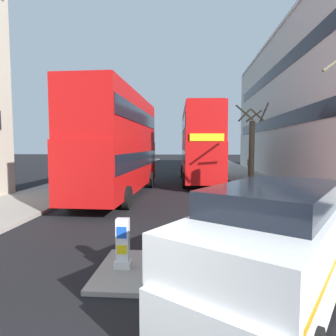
# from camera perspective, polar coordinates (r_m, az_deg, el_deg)

# --- Properties ---
(sidewalk_right) EXTENTS (4.00, 80.00, 0.14)m
(sidewalk_right) POSITION_cam_1_polar(r_m,az_deg,el_deg) (18.94, 19.64, -4.16)
(sidewalk_right) COLOR gray
(sidewalk_right) RESTS_ON ground
(sidewalk_left) EXTENTS (4.00, 80.00, 0.14)m
(sidewalk_left) POSITION_cam_1_polar(r_m,az_deg,el_deg) (19.92, -19.44, -3.75)
(sidewalk_left) COLOR gray
(sidewalk_left) RESTS_ON ground
(kerb_line_outer) EXTENTS (0.10, 56.00, 0.01)m
(kerb_line_outer) POSITION_cam_1_polar(r_m,az_deg,el_deg) (16.56, 14.43, -5.48)
(kerb_line_outer) COLOR yellow
(kerb_line_outer) RESTS_ON ground
(kerb_line_inner) EXTENTS (0.10, 56.00, 0.01)m
(kerb_line_inner) POSITION_cam_1_polar(r_m,az_deg,el_deg) (16.53, 13.89, -5.49)
(kerb_line_inner) COLOR yellow
(kerb_line_inner) RESTS_ON ground
(traffic_island) EXTENTS (1.10, 2.20, 0.10)m
(traffic_island) POSITION_cam_1_polar(r_m,az_deg,el_deg) (6.94, -8.77, -19.06)
(traffic_island) COLOR gray
(traffic_island) RESTS_ON ground
(keep_left_bollard) EXTENTS (0.36, 0.28, 1.11)m
(keep_left_bollard) POSITION_cam_1_polar(r_m,az_deg,el_deg) (6.74, -8.83, -14.70)
(keep_left_bollard) COLOR silver
(keep_left_bollard) RESTS_ON traffic_island
(double_decker_bus_away) EXTENTS (2.99, 10.86, 5.64)m
(double_decker_bus_away) POSITION_cam_1_polar(r_m,az_deg,el_deg) (16.36, -9.62, 5.12)
(double_decker_bus_away) COLOR #B20F0F
(double_decker_bus_away) RESTS_ON ground
(double_decker_bus_oncoming) EXTENTS (3.13, 10.90, 5.64)m
(double_decker_bus_oncoming) POSITION_cam_1_polar(r_m,az_deg,el_deg) (22.59, 6.21, 4.94)
(double_decker_bus_oncoming) COLOR #B20F0F
(double_decker_bus_oncoming) RESTS_ON ground
(taxi_minivan) EXTENTS (4.15, 5.06, 2.12)m
(taxi_minivan) POSITION_cam_1_polar(r_m,az_deg,el_deg) (5.48, 19.51, -14.34)
(taxi_minivan) COLOR white
(taxi_minivan) RESTS_ON ground
(pedestrian_far) EXTENTS (0.34, 0.22, 1.62)m
(pedestrian_far) POSITION_cam_1_polar(r_m,az_deg,el_deg) (27.39, 15.61, 0.43)
(pedestrian_far) COLOR #2D2D38
(pedestrian_far) RESTS_ON sidewalk_right
(street_tree_near) EXTENTS (2.06, 2.10, 5.49)m
(street_tree_near) POSITION_cam_1_polar(r_m,az_deg,el_deg) (20.84, 16.06, 3.97)
(street_tree_near) COLOR #6B6047
(street_tree_near) RESTS_ON sidewalk_right
(townhouse_terrace_right) EXTENTS (10.08, 28.00, 12.39)m
(townhouse_terrace_right) POSITION_cam_1_polar(r_m,az_deg,el_deg) (29.73, 28.56, 10.42)
(townhouse_terrace_right) COLOR silver
(townhouse_terrace_right) RESTS_ON ground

